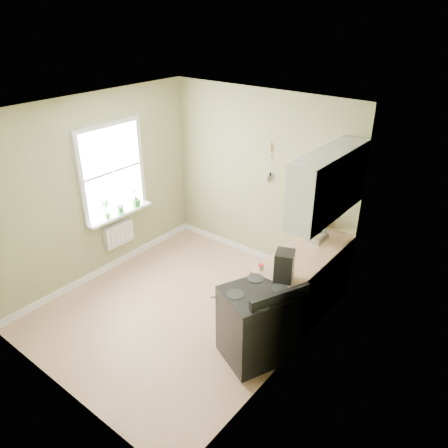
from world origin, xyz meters
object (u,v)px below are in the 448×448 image
Objects in this scene: stove at (257,324)px; stand_mixer at (319,229)px; coffee_maker at (284,266)px; kettle at (317,221)px.

stand_mixer is at bearing 91.10° from stove.
coffee_maker reaches higher than stove.
coffee_maker is (0.12, -1.09, 0.01)m from stand_mixer.
stand_mixer is 1.10m from coffee_maker.
stand_mixer reaches higher than kettle.
stand_mixer is 1.03× the size of coffee_maker.
stove is at bearing -88.90° from stand_mixer.
coffee_maker is (0.32, -1.42, 0.09)m from kettle.
kettle reaches higher than stove.
stove is 6.10× the size of kettle.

